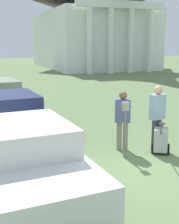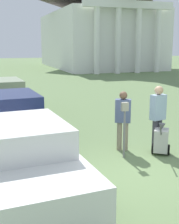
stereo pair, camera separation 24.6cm
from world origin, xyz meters
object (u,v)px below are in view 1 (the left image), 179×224
person_worker (123,117)px  church (90,21)px  parked_car_white (24,157)px  parked_car_navy (7,120)px  equipment_cart (161,140)px  person_supervisor (157,113)px  parking_meter (125,120)px

person_worker → church: (10.06, 29.80, 4.71)m
parked_car_white → person_worker: size_ratio=3.01×
parked_car_white → parked_car_navy: 3.32m
person_worker → equipment_cart: bearing=170.4°
person_supervisor → parked_car_navy: bearing=-43.6°
person_supervisor → church: bearing=-121.2°
parking_meter → person_worker: 0.60m
parked_car_white → parking_meter: size_ratio=3.41×
parked_car_white → person_supervisor: size_ratio=2.77×
person_supervisor → parked_car_white: bearing=2.9°
parked_car_white → parking_meter: parking_meter is taller
person_supervisor → parking_meter: bearing=-1.3°
parked_car_navy → parked_car_white: bearing=-94.1°
parked_car_navy → person_supervisor: bearing=-33.4°
parking_meter → person_supervisor: (1.11, 0.26, 0.02)m
parked_car_white → person_worker: 3.27m
person_worker → equipment_cart: person_worker is taller
person_worker → person_supervisor: (0.90, -0.30, 0.09)m
person_supervisor → equipment_cart: person_supervisor is taller
parking_meter → church: bearing=71.3°
parked_car_white → equipment_cart: bearing=8.7°
equipment_cart → church: church is taller
parked_car_navy → equipment_cart: bearing=-37.5°
equipment_cart → church: 32.23m
parking_meter → equipment_cart: parking_meter is taller
person_supervisor → equipment_cart: (-0.06, -0.33, -0.64)m
parked_car_white → person_worker: person_worker is taller
equipment_cart → church: size_ratio=0.05×
equipment_cart → parking_meter: bearing=-149.8°
parked_car_navy → person_worker: size_ratio=3.01×
parked_car_white → parked_car_navy: size_ratio=1.00×
person_worker → equipment_cart: 1.18m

